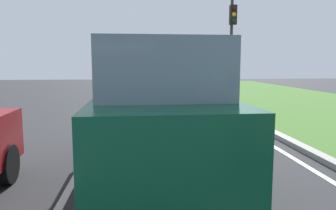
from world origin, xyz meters
name	(u,v)px	position (x,y,z in m)	size (l,w,h in m)	color
ground_plane	(126,122)	(0.00, 14.00, 0.00)	(60.00, 60.00, 0.00)	#2D2D30
lane_line_center	(105,122)	(-0.70, 14.00, 0.00)	(0.12, 32.00, 0.01)	silver
lane_line_right_edge	(230,120)	(3.60, 14.00, 0.00)	(0.12, 32.00, 0.01)	silver
curb_right	(244,118)	(4.10, 14.00, 0.06)	(0.24, 48.00, 0.12)	#9E9B93
car_suv_ahead	(158,113)	(0.71, 8.37, 1.17)	(2.03, 4.53, 2.28)	#0C472D
traffic_light_near_right	(232,34)	(4.92, 18.39, 3.36)	(0.32, 0.50, 5.08)	#2D2D2D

